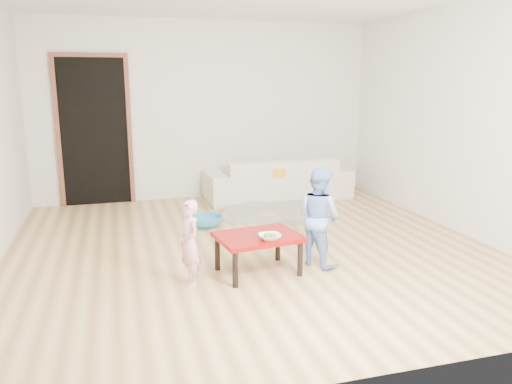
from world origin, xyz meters
name	(u,v)px	position (x,y,z in m)	size (l,w,h in m)	color
floor	(251,247)	(0.00, 0.00, 0.00)	(5.00, 5.00, 0.01)	#A07744
back_wall	(206,111)	(0.00, 2.50, 1.30)	(5.00, 0.02, 2.60)	silver
right_wall	(461,120)	(2.50, 0.00, 1.30)	(0.02, 5.00, 2.60)	silver
doorway	(94,133)	(-1.60, 2.48, 1.02)	(1.02, 0.08, 2.11)	brown
sofa	(278,178)	(0.98, 2.05, 0.31)	(2.14, 0.84, 0.63)	beige
cushion	(267,171)	(0.74, 1.83, 0.47)	(0.45, 0.40, 0.12)	#F5A81B
red_table	(258,254)	(-0.13, -0.71, 0.18)	(0.73, 0.55, 0.37)	maroon
bowl	(270,237)	(-0.06, -0.87, 0.39)	(0.20, 0.20, 0.05)	white
broccoli	(270,237)	(-0.06, -0.87, 0.39)	(0.12, 0.12, 0.06)	#2D5919
child_pink	(190,243)	(-0.77, -0.81, 0.38)	(0.28, 0.18, 0.76)	pink
child_blue	(319,217)	(0.49, -0.65, 0.47)	(0.46, 0.36, 0.95)	#618BE1
basin	(206,221)	(-0.33, 0.90, 0.06)	(0.41, 0.41, 0.13)	teal
blanket	(274,211)	(0.67, 1.26, 0.03)	(1.28, 1.06, 0.06)	#A7A493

